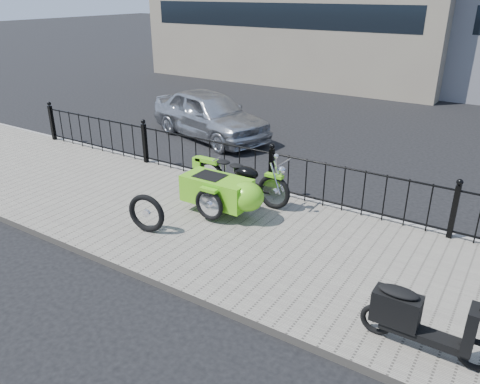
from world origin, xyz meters
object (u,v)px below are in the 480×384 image
Objects in this scene: motorcycle_sidecar at (229,189)px; sedan_car at (210,114)px; scooter at (417,319)px; spare_tire at (147,213)px.

sedan_car is at bearing 129.97° from motorcycle_sidecar.
motorcycle_sidecar is at bearing -124.13° from sedan_car.
motorcycle_sidecar is 4.29m from scooter.
scooter is 2.16× the size of spare_tire.
scooter is 9.42m from sedan_car.
spare_tire is at bearing -138.30° from sedan_car.
motorcycle_sidecar is at bearing 154.45° from scooter.
sedan_car reaches higher than motorcycle_sidecar.
motorcycle_sidecar is 1.61m from spare_tire.
scooter is at bearing -5.46° from spare_tire.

